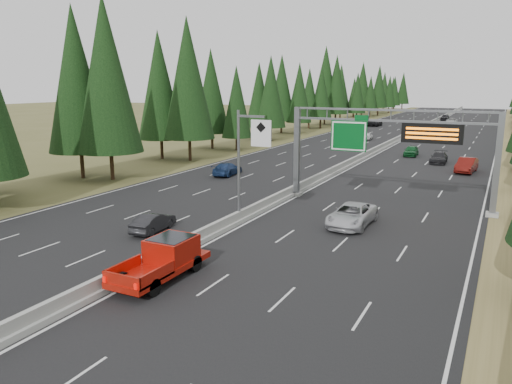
% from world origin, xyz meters
% --- Properties ---
extents(road, '(32.00, 260.00, 0.08)m').
position_xyz_m(road, '(0.00, 80.00, 0.04)').
color(road, black).
rests_on(road, ground).
extents(shoulder_left, '(3.60, 260.00, 0.06)m').
position_xyz_m(shoulder_left, '(-17.80, 80.00, 0.03)').
color(shoulder_left, '#505025').
rests_on(shoulder_left, ground).
extents(median_barrier, '(0.70, 260.00, 0.85)m').
position_xyz_m(median_barrier, '(0.00, 80.00, 0.41)').
color(median_barrier, gray).
rests_on(median_barrier, road).
extents(sign_gantry, '(16.75, 0.98, 7.80)m').
position_xyz_m(sign_gantry, '(8.92, 34.88, 5.27)').
color(sign_gantry, slate).
rests_on(sign_gantry, road).
extents(hov_sign_pole, '(2.80, 0.50, 8.00)m').
position_xyz_m(hov_sign_pole, '(0.58, 24.97, 4.72)').
color(hov_sign_pole, slate).
rests_on(hov_sign_pole, road).
extents(tree_row_left, '(11.57, 240.21, 18.70)m').
position_xyz_m(tree_row_left, '(-21.93, 65.64, 9.01)').
color(tree_row_left, black).
rests_on(tree_row_left, ground).
extents(silver_minivan, '(2.64, 5.54, 1.53)m').
position_xyz_m(silver_minivan, '(7.42, 27.89, 0.84)').
color(silver_minivan, silver).
rests_on(silver_minivan, road).
extents(red_pickup, '(2.17, 6.07, 1.98)m').
position_xyz_m(red_pickup, '(1.50, 14.41, 1.17)').
color(red_pickup, black).
rests_on(red_pickup, road).
extents(car_ahead_green, '(1.87, 4.28, 1.44)m').
position_xyz_m(car_ahead_green, '(5.13, 65.00, 0.80)').
color(car_ahead_green, '#125224').
rests_on(car_ahead_green, road).
extents(car_ahead_dkred, '(2.25, 5.13, 1.64)m').
position_xyz_m(car_ahead_dkred, '(12.94, 54.55, 0.90)').
color(car_ahead_dkred, '#63120E').
rests_on(car_ahead_dkred, road).
extents(car_ahead_dkgrey, '(2.03, 4.73, 1.36)m').
position_xyz_m(car_ahead_dkgrey, '(9.32, 60.25, 0.76)').
color(car_ahead_dkgrey, black).
rests_on(car_ahead_dkgrey, road).
extents(car_ahead_white, '(2.40, 5.16, 1.43)m').
position_xyz_m(car_ahead_white, '(4.37, 125.81, 0.80)').
color(car_ahead_white, silver).
rests_on(car_ahead_white, road).
extents(car_ahead_far, '(2.08, 4.81, 1.62)m').
position_xyz_m(car_ahead_far, '(1.50, 138.12, 0.89)').
color(car_ahead_far, black).
rests_on(car_ahead_far, road).
extents(car_onc_near, '(1.73, 4.00, 1.28)m').
position_xyz_m(car_onc_near, '(-4.14, 20.49, 0.72)').
color(car_onc_near, black).
rests_on(car_onc_near, road).
extents(car_onc_blue, '(2.32, 4.83, 1.36)m').
position_xyz_m(car_onc_blue, '(-10.20, 41.05, 0.76)').
color(car_onc_blue, navy).
rests_on(car_onc_blue, road).
extents(car_onc_white, '(1.84, 3.86, 1.27)m').
position_xyz_m(car_onc_white, '(-5.34, 82.45, 0.72)').
color(car_onc_white, silver).
rests_on(car_onc_white, road).
extents(car_onc_far, '(2.77, 5.66, 1.55)m').
position_xyz_m(car_onc_far, '(-11.04, 111.47, 0.85)').
color(car_onc_far, black).
rests_on(car_onc_far, road).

